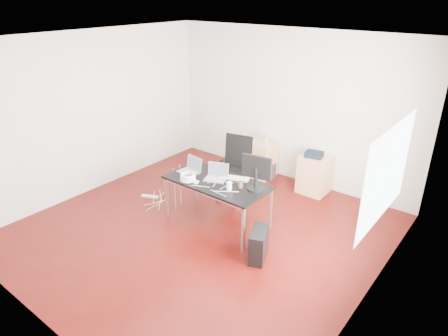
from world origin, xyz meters
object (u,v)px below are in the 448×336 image
Objects in this scene: office_chair at (235,165)px; filing_cabinet_right at (315,174)px; pc_tower at (259,244)px; filing_cabinet_left at (261,159)px; desk at (217,184)px.

office_chair is 1.54× the size of filing_cabinet_right.
office_chair is at bearing 115.07° from pc_tower.
filing_cabinet_left is 1.00× the size of filing_cabinet_right.
desk is 2.00m from filing_cabinet_left.
filing_cabinet_left is at bearing 100.65° from pc_tower.
desk is 1.17m from pc_tower.
filing_cabinet_right is (0.70, 1.92, -0.33)m from desk.
desk is 2.29× the size of filing_cabinet_right.
office_chair is at bearing -83.25° from filing_cabinet_left.
filing_cabinet_left is 1.56× the size of pc_tower.
filing_cabinet_right is at bearing 69.86° from desk.
desk is 2.29× the size of filing_cabinet_left.
desk reaches higher than pc_tower.
pc_tower is at bearing -55.67° from office_chair.
filing_cabinet_left is (-0.12, 1.03, -0.26)m from office_chair.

